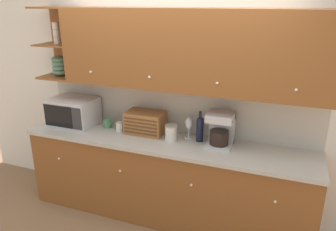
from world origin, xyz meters
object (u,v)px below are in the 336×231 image
at_px(microwave, 73,112).
at_px(coffee_maker, 220,129).
at_px(bread_box, 145,123).
at_px(storage_canister, 171,133).
at_px(wine_bottle, 200,128).
at_px(wine_glass, 189,124).
at_px(mug_blue_second, 108,123).
at_px(mug, 120,127).

bearing_deg(microwave, coffee_maker, 1.11).
xyz_separation_m(bread_box, coffee_maker, (0.83, -0.02, 0.05)).
relative_size(storage_canister, coffee_maker, 0.49).
relative_size(wine_bottle, coffee_maker, 0.93).
height_order(wine_glass, wine_bottle, wine_bottle).
xyz_separation_m(mug_blue_second, storage_canister, (0.81, -0.09, 0.03)).
bearing_deg(storage_canister, mug_blue_second, 173.56).
height_order(mug, bread_box, bread_box).
height_order(mug, wine_bottle, wine_bottle).
height_order(bread_box, coffee_maker, coffee_maker).
bearing_deg(microwave, bread_box, 3.48).
xyz_separation_m(mug_blue_second, wine_bottle, (1.10, 0.00, 0.09)).
distance_m(mug, wine_bottle, 0.92).
relative_size(wine_glass, coffee_maker, 0.66).
bearing_deg(microwave, storage_canister, -1.72).
distance_m(microwave, coffee_maker, 1.74).
xyz_separation_m(mug, wine_glass, (0.78, 0.09, 0.11)).
xyz_separation_m(bread_box, wine_glass, (0.48, 0.04, 0.04)).
relative_size(bread_box, wine_bottle, 1.28).
height_order(bread_box, wine_glass, bread_box).
distance_m(microwave, wine_glass, 1.39).
bearing_deg(wine_glass, mug_blue_second, -177.63).
height_order(wine_bottle, coffee_maker, coffee_maker).
distance_m(mug_blue_second, bread_box, 0.48).
bearing_deg(wine_glass, storage_canister, -138.79).
relative_size(microwave, coffee_maker, 1.51).
relative_size(microwave, storage_canister, 3.09).
xyz_separation_m(microwave, storage_canister, (1.24, -0.04, -0.07)).
height_order(wine_glass, coffee_maker, coffee_maker).
xyz_separation_m(storage_canister, wine_bottle, (0.28, 0.09, 0.06)).
distance_m(bread_box, storage_canister, 0.35).
distance_m(microwave, wine_bottle, 1.52).
height_order(mug, wine_glass, wine_glass).
bearing_deg(wine_glass, mug, -173.43).
bearing_deg(mug, coffee_maker, 1.47).
bearing_deg(mug_blue_second, wine_glass, 2.37).
relative_size(mug_blue_second, mug, 1.00).
distance_m(mug_blue_second, coffee_maker, 1.32).
relative_size(bread_box, wine_glass, 1.78).
distance_m(mug, storage_canister, 0.63).
relative_size(storage_canister, wine_bottle, 0.53).
bearing_deg(storage_canister, mug, 176.17).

